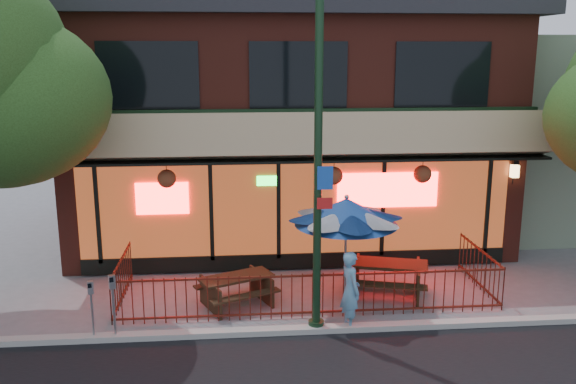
% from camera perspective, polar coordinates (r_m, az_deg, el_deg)
% --- Properties ---
extents(ground, '(80.00, 80.00, 0.00)m').
position_cam_1_polar(ground, '(13.14, 2.41, -12.00)').
color(ground, gray).
rests_on(ground, ground).
extents(curb, '(80.00, 0.25, 0.12)m').
position_cam_1_polar(curb, '(12.66, 2.71, -12.70)').
color(curb, '#999993').
rests_on(curb, ground).
extents(restaurant_building, '(12.96, 9.49, 8.05)m').
position_cam_1_polar(restaurant_building, '(19.04, -0.30, 8.67)').
color(restaurant_building, maroon).
rests_on(restaurant_building, ground).
extents(neighbor_building, '(6.00, 7.00, 6.00)m').
position_cam_1_polar(neighbor_building, '(22.35, 23.33, 5.36)').
color(neighbor_building, slate).
rests_on(neighbor_building, ground).
extents(patio_fence, '(8.44, 2.62, 1.00)m').
position_cam_1_polar(patio_fence, '(13.34, 2.15, -8.64)').
color(patio_fence, '#4F1911').
rests_on(patio_fence, ground).
extents(street_light, '(0.43, 0.32, 7.00)m').
position_cam_1_polar(street_light, '(11.76, 2.82, 1.21)').
color(street_light, black).
rests_on(street_light, ground).
extents(picnic_table_left, '(1.97, 1.78, 0.69)m').
position_cam_1_polar(picnic_table_left, '(13.78, -4.84, -8.76)').
color(picnic_table_left, '#352213').
rests_on(picnic_table_left, ground).
extents(picnic_table_right, '(2.17, 1.88, 0.79)m').
position_cam_1_polar(picnic_table_right, '(14.47, 9.22, -7.53)').
color(picnic_table_right, black).
rests_on(picnic_table_right, ground).
extents(patio_umbrella, '(2.24, 2.24, 2.56)m').
position_cam_1_polar(patio_umbrella, '(13.20, 5.48, -1.83)').
color(patio_umbrella, gray).
rests_on(patio_umbrella, ground).
extents(pedestrian, '(0.52, 0.67, 1.64)m').
position_cam_1_polar(pedestrian, '(12.60, 5.86, -9.12)').
color(pedestrian, '#5F99BF').
rests_on(pedestrian, ground).
extents(parking_meter_near, '(0.15, 0.14, 1.35)m').
position_cam_1_polar(parking_meter_near, '(12.46, -16.06, -9.36)').
color(parking_meter_near, gray).
rests_on(parking_meter_near, ground).
extents(parking_meter_far, '(0.13, 0.12, 1.24)m').
position_cam_1_polar(parking_meter_far, '(12.58, -17.92, -9.66)').
color(parking_meter_far, '#9EA0A7').
rests_on(parking_meter_far, ground).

